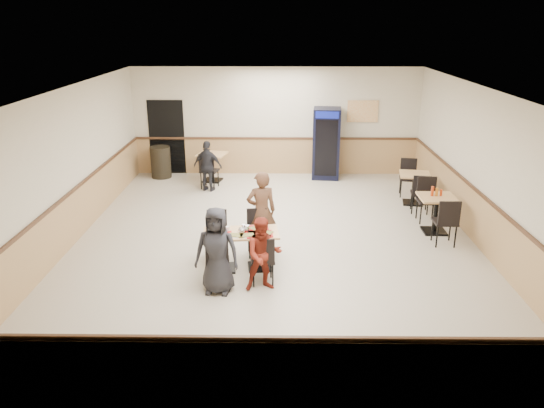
{
  "coord_description": "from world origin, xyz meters",
  "views": [
    {
      "loc": [
        0.06,
        -9.76,
        4.21
      ],
      "look_at": [
        -0.05,
        -0.5,
        0.97
      ],
      "focal_mm": 35.0,
      "sensor_mm": 36.0,
      "label": 1
    }
  ],
  "objects_px": {
    "side_table_near": "(436,209)",
    "back_table": "(212,163)",
    "diner_woman_right": "(263,254)",
    "diner_man_opposite": "(261,211)",
    "main_table": "(241,244)",
    "pepsi_cooler": "(326,143)",
    "diner_woman_left": "(217,251)",
    "trash_bin": "(161,162)",
    "side_table_far": "(414,184)",
    "lone_diner": "(208,166)"
  },
  "relations": [
    {
      "from": "diner_woman_right",
      "to": "trash_bin",
      "type": "height_order",
      "value": "diner_woman_right"
    },
    {
      "from": "side_table_far",
      "to": "trash_bin",
      "type": "bearing_deg",
      "value": 161.55
    },
    {
      "from": "main_table",
      "to": "trash_bin",
      "type": "relative_size",
      "value": 1.57
    },
    {
      "from": "diner_man_opposite",
      "to": "side_table_far",
      "type": "distance_m",
      "value": 4.51
    },
    {
      "from": "side_table_near",
      "to": "trash_bin",
      "type": "height_order",
      "value": "trash_bin"
    },
    {
      "from": "side_table_far",
      "to": "pepsi_cooler",
      "type": "distance_m",
      "value": 2.98
    },
    {
      "from": "side_table_near",
      "to": "pepsi_cooler",
      "type": "relative_size",
      "value": 0.4
    },
    {
      "from": "main_table",
      "to": "lone_diner",
      "type": "bearing_deg",
      "value": 97.96
    },
    {
      "from": "side_table_far",
      "to": "trash_bin",
      "type": "height_order",
      "value": "trash_bin"
    },
    {
      "from": "back_table",
      "to": "pepsi_cooler",
      "type": "height_order",
      "value": "pepsi_cooler"
    },
    {
      "from": "diner_woman_left",
      "to": "side_table_near",
      "type": "xyz_separation_m",
      "value": [
        4.24,
        2.6,
        -0.2
      ]
    },
    {
      "from": "side_table_far",
      "to": "diner_woman_right",
      "type": "bearing_deg",
      "value": -128.77
    },
    {
      "from": "pepsi_cooler",
      "to": "diner_woman_right",
      "type": "bearing_deg",
      "value": -97.82
    },
    {
      "from": "side_table_far",
      "to": "trash_bin",
      "type": "distance_m",
      "value": 6.89
    },
    {
      "from": "main_table",
      "to": "pepsi_cooler",
      "type": "relative_size",
      "value": 0.71
    },
    {
      "from": "pepsi_cooler",
      "to": "lone_diner",
      "type": "bearing_deg",
      "value": -152.4
    },
    {
      "from": "main_table",
      "to": "diner_woman_right",
      "type": "distance_m",
      "value": 0.87
    },
    {
      "from": "back_table",
      "to": "lone_diner",
      "type": "bearing_deg",
      "value": -90.0
    },
    {
      "from": "side_table_far",
      "to": "main_table",
      "type": "bearing_deg",
      "value": -137.39
    },
    {
      "from": "side_table_far",
      "to": "diner_man_opposite",
      "type": "bearing_deg",
      "value": -142.38
    },
    {
      "from": "diner_woman_right",
      "to": "lone_diner",
      "type": "xyz_separation_m",
      "value": [
        -1.57,
        5.29,
        0.03
      ]
    },
    {
      "from": "diner_man_opposite",
      "to": "side_table_far",
      "type": "xyz_separation_m",
      "value": [
        3.56,
        2.75,
        -0.28
      ]
    },
    {
      "from": "main_table",
      "to": "diner_man_opposite",
      "type": "relative_size",
      "value": 0.88
    },
    {
      "from": "diner_woman_right",
      "to": "trash_bin",
      "type": "distance_m",
      "value": 7.2
    },
    {
      "from": "diner_woman_right",
      "to": "back_table",
      "type": "distance_m",
      "value": 6.36
    },
    {
      "from": "lone_diner",
      "to": "back_table",
      "type": "distance_m",
      "value": 0.89
    },
    {
      "from": "diner_woman_left",
      "to": "diner_man_opposite",
      "type": "bearing_deg",
      "value": 74.73
    },
    {
      "from": "lone_diner",
      "to": "diner_woman_left",
      "type": "bearing_deg",
      "value": 115.5
    },
    {
      "from": "diner_woman_left",
      "to": "pepsi_cooler",
      "type": "xyz_separation_m",
      "value": [
        2.3,
        6.64,
        0.25
      ]
    },
    {
      "from": "side_table_far",
      "to": "back_table",
      "type": "height_order",
      "value": "back_table"
    },
    {
      "from": "diner_man_opposite",
      "to": "side_table_near",
      "type": "bearing_deg",
      "value": -179.17
    },
    {
      "from": "diner_woman_left",
      "to": "side_table_far",
      "type": "relative_size",
      "value": 1.8
    },
    {
      "from": "back_table",
      "to": "side_table_far",
      "type": "bearing_deg",
      "value": -19.91
    },
    {
      "from": "trash_bin",
      "to": "lone_diner",
      "type": "bearing_deg",
      "value": -39.57
    },
    {
      "from": "diner_woman_right",
      "to": "diner_man_opposite",
      "type": "bearing_deg",
      "value": 80.66
    },
    {
      "from": "side_table_near",
      "to": "back_table",
      "type": "height_order",
      "value": "side_table_near"
    },
    {
      "from": "main_table",
      "to": "lone_diner",
      "type": "height_order",
      "value": "lone_diner"
    },
    {
      "from": "diner_woman_left",
      "to": "back_table",
      "type": "height_order",
      "value": "diner_woman_left"
    },
    {
      "from": "side_table_far",
      "to": "side_table_near",
      "type": "bearing_deg",
      "value": -89.51
    },
    {
      "from": "diner_woman_right",
      "to": "trash_bin",
      "type": "relative_size",
      "value": 1.43
    },
    {
      "from": "main_table",
      "to": "lone_diner",
      "type": "relative_size",
      "value": 1.05
    },
    {
      "from": "diner_woman_right",
      "to": "diner_man_opposite",
      "type": "relative_size",
      "value": 0.8
    },
    {
      "from": "main_table",
      "to": "pepsi_cooler",
      "type": "xyz_separation_m",
      "value": [
        1.97,
        5.8,
        0.51
      ]
    },
    {
      "from": "diner_woman_left",
      "to": "diner_woman_right",
      "type": "xyz_separation_m",
      "value": [
        0.74,
        0.08,
        -0.1
      ]
    },
    {
      "from": "back_table",
      "to": "trash_bin",
      "type": "bearing_deg",
      "value": 166.71
    },
    {
      "from": "main_table",
      "to": "trash_bin",
      "type": "bearing_deg",
      "value": 108.26
    },
    {
      "from": "main_table",
      "to": "side_table_far",
      "type": "height_order",
      "value": "side_table_far"
    },
    {
      "from": "diner_woman_right",
      "to": "side_table_far",
      "type": "height_order",
      "value": "diner_woman_right"
    },
    {
      "from": "side_table_far",
      "to": "trash_bin",
      "type": "xyz_separation_m",
      "value": [
        -6.53,
        2.18,
        -0.06
      ]
    },
    {
      "from": "lone_diner",
      "to": "main_table",
      "type": "bearing_deg",
      "value": 121.05
    }
  ]
}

